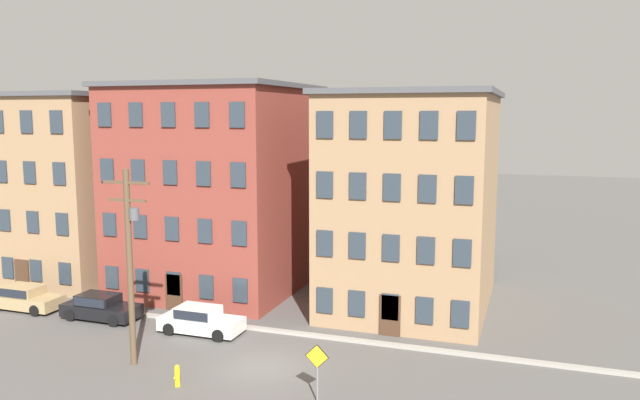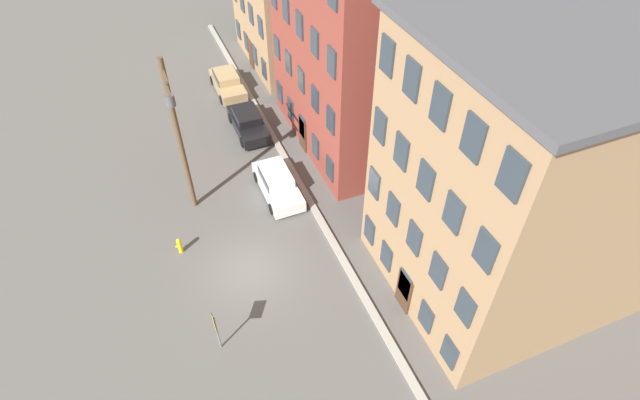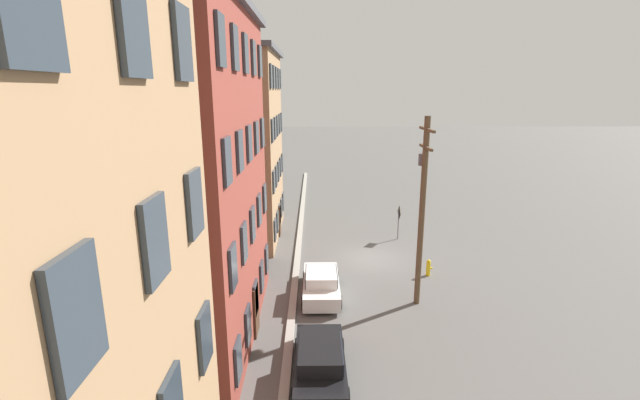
{
  "view_description": "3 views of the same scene",
  "coord_description": "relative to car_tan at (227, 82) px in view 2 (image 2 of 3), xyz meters",
  "views": [
    {
      "loc": [
        11.5,
        -24.88,
        11.54
      ],
      "look_at": [
        1.16,
        5.0,
        7.16
      ],
      "focal_mm": 35.0,
      "sensor_mm": 36.0,
      "label": 1
    },
    {
      "loc": [
        15.73,
        -2.71,
        19.81
      ],
      "look_at": [
        0.72,
        3.44,
        4.23
      ],
      "focal_mm": 28.0,
      "sensor_mm": 36.0,
      "label": 2
    },
    {
      "loc": [
        -24.84,
        3.43,
        10.19
      ],
      "look_at": [
        -0.48,
        3.1,
        3.92
      ],
      "focal_mm": 24.0,
      "sensor_mm": 36.0,
      "label": 3
    }
  ],
  "objects": [
    {
      "name": "fire_hydrant",
      "position": [
        14.28,
        -6.27,
        -0.27
      ],
      "size": [
        0.24,
        0.34,
        0.96
      ],
      "color": "yellow",
      "rests_on": "ground_plane"
    },
    {
      "name": "apartment_far",
      "position": [
        21.5,
        8.63,
        5.69
      ],
      "size": [
        9.49,
        12.31,
        12.86
      ],
      "color": "#9E7A56",
      "rests_on": "ground_plane"
    },
    {
      "name": "car_white",
      "position": [
        11.9,
        -0.17,
        0.0
      ],
      "size": [
        4.4,
        1.92,
        1.43
      ],
      "color": "silver",
      "rests_on": "ground_plane"
    },
    {
      "name": "car_tan",
      "position": [
        0.0,
        0.0,
        0.0
      ],
      "size": [
        4.4,
        1.92,
        1.43
      ],
      "color": "tan",
      "rests_on": "ground_plane"
    },
    {
      "name": "kerb_strip",
      "position": [
        16.8,
        1.24,
        -0.67
      ],
      "size": [
        56.0,
        0.36,
        0.16
      ],
      "primitive_type": "cube",
      "color": "#9E998E",
      "rests_on": "ground_plane"
    },
    {
      "name": "car_black",
      "position": [
        5.4,
        -0.01,
        0.0
      ],
      "size": [
        4.4,
        1.92,
        1.43
      ],
      "color": "black",
      "rests_on": "ground_plane"
    },
    {
      "name": "apartment_midblock",
      "position": [
        8.53,
        8.38,
        5.98
      ],
      "size": [
        11.34,
        11.81,
        13.43
      ],
      "color": "brown",
      "rests_on": "ground_plane"
    },
    {
      "name": "utility_pole",
      "position": [
        11.13,
        -4.87,
        4.37
      ],
      "size": [
        2.4,
        0.44,
        9.1
      ],
      "color": "brown",
      "rests_on": "ground_plane"
    },
    {
      "name": "caution_sign",
      "position": [
        20.42,
        -5.72,
        0.88
      ],
      "size": [
        1.01,
        0.08,
        2.44
      ],
      "color": "slate",
      "rests_on": "ground_plane"
    },
    {
      "name": "ground_plane",
      "position": [
        16.8,
        -3.26,
        -0.75
      ],
      "size": [
        200.0,
        200.0,
        0.0
      ],
      "primitive_type": "plane",
      "color": "#565451"
    }
  ]
}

